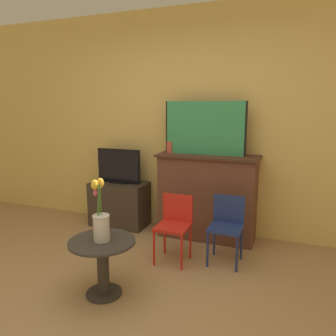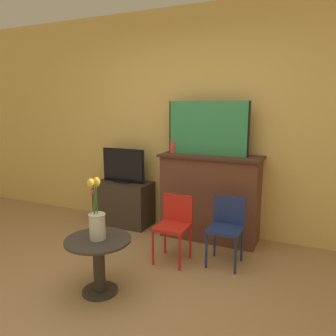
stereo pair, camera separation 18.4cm
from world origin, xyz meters
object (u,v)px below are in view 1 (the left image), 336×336
Objects in this scene: tv_monitor at (119,167)px; vase_tulips at (101,221)px; chair_red at (175,222)px; chair_blue at (227,224)px; painting at (205,128)px.

tv_monitor reaches higher than vase_tulips.
chair_blue is (0.50, 0.15, 0.00)m from chair_red.
vase_tulips is (-0.44, -1.51, -0.66)m from painting.
chair_red is 1.00× the size of chair_blue.
vase_tulips reaches higher than chair_blue.
chair_blue is (0.39, -0.54, -0.90)m from painting.
painting reaches higher than chair_blue.
chair_red is (1.02, -0.68, -0.39)m from tv_monitor.
vase_tulips is (-0.84, -0.96, 0.24)m from chair_blue.
tv_monitor is 1.28m from chair_red.
painting is 1.71m from vase_tulips.
chair_red is 1.30× the size of vase_tulips.
tv_monitor is 1.65m from chair_blue.
painting is at bearing 81.44° from chair_red.
chair_blue is 1.30× the size of vase_tulips.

